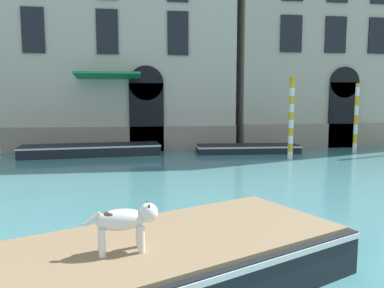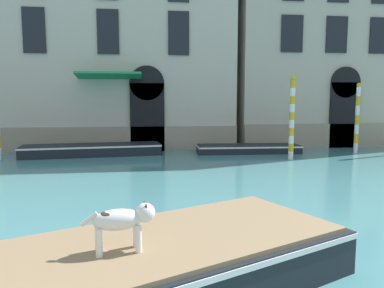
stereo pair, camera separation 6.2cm
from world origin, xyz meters
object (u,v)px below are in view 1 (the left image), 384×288
at_px(dog_on_deck, 126,220).
at_px(mooring_pole_5, 291,117).
at_px(boat_foreground, 104,277).
at_px(boat_moored_near_palazzo, 92,150).
at_px(mooring_pole_0, 356,118).
at_px(boat_moored_far, 247,148).

distance_m(dog_on_deck, mooring_pole_5, 13.08).
height_order(boat_foreground, boat_moored_near_palazzo, boat_foreground).
distance_m(boat_foreground, boat_moored_near_palazzo, 13.56).
bearing_deg(boat_foreground, mooring_pole_0, 24.61).
relative_size(boat_foreground, dog_on_deck, 8.07).
bearing_deg(boat_moored_far, dog_on_deck, -109.91).
relative_size(dog_on_deck, mooring_pole_5, 0.25).
height_order(boat_foreground, boat_moored_far, boat_foreground).
distance_m(dog_on_deck, boat_moored_near_palazzo, 13.65).
relative_size(boat_moored_near_palazzo, mooring_pole_5, 1.76).
bearing_deg(boat_moored_near_palazzo, boat_foreground, -88.07).
xyz_separation_m(boat_moored_near_palazzo, mooring_pole_0, (13.03, -0.59, 1.48)).
distance_m(boat_moored_near_palazzo, mooring_pole_0, 13.13).
xyz_separation_m(boat_foreground, mooring_pole_0, (11.09, 12.83, 1.37)).
height_order(boat_moored_far, mooring_pole_5, mooring_pole_5).
relative_size(mooring_pole_0, mooring_pole_5, 0.93).
bearing_deg(dog_on_deck, boat_moored_near_palazzo, 90.36).
bearing_deg(dog_on_deck, boat_moored_far, 59.03).
xyz_separation_m(dog_on_deck, mooring_pole_5, (6.72, 11.20, 0.75)).
bearing_deg(boat_moored_near_palazzo, boat_moored_far, -6.65).
bearing_deg(boat_moored_far, mooring_pole_5, -56.46).
xyz_separation_m(mooring_pole_0, mooring_pole_5, (-4.07, -1.65, 0.13)).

